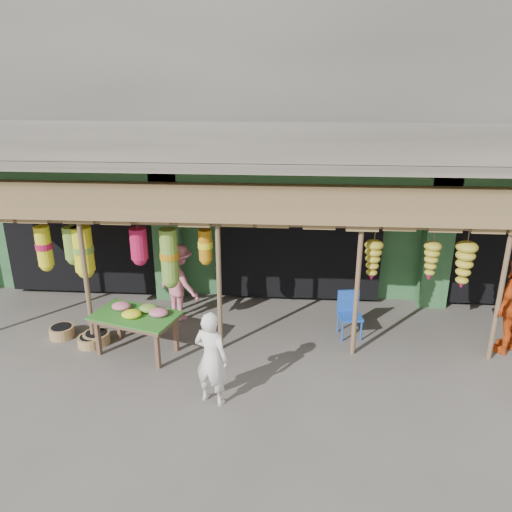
# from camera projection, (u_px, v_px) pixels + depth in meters

# --- Properties ---
(ground) EXTENTS (80.00, 80.00, 0.00)m
(ground) POSITION_uv_depth(u_px,v_px,m) (299.00, 346.00, 9.66)
(ground) COLOR #514C47
(ground) RESTS_ON ground
(building) EXTENTS (16.40, 6.80, 7.00)m
(building) POSITION_uv_depth(u_px,v_px,m) (301.00, 138.00, 13.06)
(building) COLOR gray
(building) RESTS_ON ground
(awning) EXTENTS (14.00, 2.70, 2.79)m
(awning) POSITION_uv_depth(u_px,v_px,m) (294.00, 206.00, 9.54)
(awning) COLOR brown
(awning) RESTS_ON ground
(flower_table) EXTENTS (1.74, 1.32, 0.93)m
(flower_table) POSITION_uv_depth(u_px,v_px,m) (137.00, 316.00, 9.20)
(flower_table) COLOR brown
(flower_table) RESTS_ON ground
(blue_chair) EXTENTS (0.50, 0.51, 0.92)m
(blue_chair) POSITION_uv_depth(u_px,v_px,m) (349.00, 311.00, 9.93)
(blue_chair) COLOR blue
(blue_chair) RESTS_ON ground
(basket_left) EXTENTS (0.62, 0.62, 0.21)m
(basket_left) POSITION_uv_depth(u_px,v_px,m) (97.00, 338.00, 9.74)
(basket_left) COLOR brown
(basket_left) RESTS_ON ground
(basket_mid) EXTENTS (0.54, 0.54, 0.19)m
(basket_mid) POSITION_uv_depth(u_px,v_px,m) (91.00, 341.00, 9.66)
(basket_mid) COLOR olive
(basket_mid) RESTS_ON ground
(basket_right) EXTENTS (0.50, 0.50, 0.22)m
(basket_right) POSITION_uv_depth(u_px,v_px,m) (62.00, 332.00, 9.96)
(basket_right) COLOR #9E874A
(basket_right) RESTS_ON ground
(person_front) EXTENTS (0.67, 0.56, 1.58)m
(person_front) POSITION_uv_depth(u_px,v_px,m) (211.00, 358.00, 7.77)
(person_front) COLOR white
(person_front) RESTS_ON ground
(person_shopper) EXTENTS (1.25, 1.13, 1.68)m
(person_shopper) POSITION_uv_depth(u_px,v_px,m) (178.00, 282.00, 10.50)
(person_shopper) COLOR pink
(person_shopper) RESTS_ON ground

